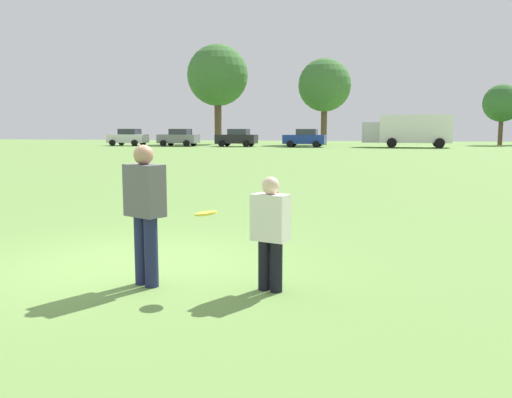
{
  "coord_description": "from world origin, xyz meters",
  "views": [
    {
      "loc": [
        3.25,
        -7.2,
        1.99
      ],
      "look_at": [
        1.77,
        0.48,
        0.94
      ],
      "focal_mm": 37.7,
      "sensor_mm": 36.0,
      "label": 1
    }
  ],
  "objects_px": {
    "player_defender": "(270,228)",
    "parked_car_near_left": "(128,137)",
    "traffic_cone": "(277,199)",
    "parked_car_center": "(237,138)",
    "parked_car_mid_right": "(305,138)",
    "box_truck": "(409,130)",
    "player_thrower": "(145,207)",
    "parked_car_mid_left": "(179,137)",
    "frisbee": "(206,213)"
  },
  "relations": [
    {
      "from": "traffic_cone",
      "to": "parked_car_center",
      "type": "xyz_separation_m",
      "value": [
        -10.54,
        41.54,
        0.69
      ]
    },
    {
      "from": "traffic_cone",
      "to": "player_defender",
      "type": "bearing_deg",
      "value": -82.05
    },
    {
      "from": "frisbee",
      "to": "parked_car_center",
      "type": "relative_size",
      "value": 0.06
    },
    {
      "from": "player_defender",
      "to": "box_truck",
      "type": "relative_size",
      "value": 0.16
    },
    {
      "from": "player_thrower",
      "to": "parked_car_center",
      "type": "xyz_separation_m",
      "value": [
        -9.9,
        48.3,
        -0.08
      ]
    },
    {
      "from": "traffic_cone",
      "to": "parked_car_mid_left",
      "type": "xyz_separation_m",
      "value": [
        -16.78,
        41.34,
        0.69
      ]
    },
    {
      "from": "player_thrower",
      "to": "traffic_cone",
      "type": "height_order",
      "value": "player_thrower"
    },
    {
      "from": "frisbee",
      "to": "box_truck",
      "type": "distance_m",
      "value": 49.57
    },
    {
      "from": "parked_car_near_left",
      "to": "frisbee",
      "type": "bearing_deg",
      "value": -64.84
    },
    {
      "from": "player_defender",
      "to": "parked_car_center",
      "type": "distance_m",
      "value": 49.58
    },
    {
      "from": "player_defender",
      "to": "parked_car_center",
      "type": "xyz_separation_m",
      "value": [
        -11.47,
        48.24,
        0.14
      ]
    },
    {
      "from": "parked_car_mid_left",
      "to": "parked_car_mid_right",
      "type": "xyz_separation_m",
      "value": [
        13.32,
        0.01,
        0.0
      ]
    },
    {
      "from": "parked_car_center",
      "to": "box_truck",
      "type": "bearing_deg",
      "value": 2.32
    },
    {
      "from": "player_defender",
      "to": "parked_car_near_left",
      "type": "bearing_deg",
      "value": 115.97
    },
    {
      "from": "parked_car_center",
      "to": "parked_car_mid_right",
      "type": "height_order",
      "value": "same"
    },
    {
      "from": "frisbee",
      "to": "parked_car_mid_right",
      "type": "relative_size",
      "value": 0.06
    },
    {
      "from": "player_thrower",
      "to": "frisbee",
      "type": "relative_size",
      "value": 6.57
    },
    {
      "from": "traffic_cone",
      "to": "parked_car_mid_right",
      "type": "xyz_separation_m",
      "value": [
        -3.46,
        41.35,
        0.69
      ]
    },
    {
      "from": "frisbee",
      "to": "traffic_cone",
      "type": "height_order",
      "value": "frisbee"
    },
    {
      "from": "parked_car_mid_left",
      "to": "traffic_cone",
      "type": "bearing_deg",
      "value": -67.91
    },
    {
      "from": "frisbee",
      "to": "traffic_cone",
      "type": "distance_m",
      "value": 6.94
    },
    {
      "from": "parked_car_near_left",
      "to": "box_truck",
      "type": "xyz_separation_m",
      "value": [
        29.35,
        0.48,
        0.83
      ]
    },
    {
      "from": "traffic_cone",
      "to": "parked_car_near_left",
      "type": "bearing_deg",
      "value": 118.49
    },
    {
      "from": "player_defender",
      "to": "parked_car_mid_left",
      "type": "xyz_separation_m",
      "value": [
        -17.71,
        48.03,
        0.14
      ]
    },
    {
      "from": "parked_car_near_left",
      "to": "parked_car_mid_left",
      "type": "height_order",
      "value": "same"
    },
    {
      "from": "player_thrower",
      "to": "player_defender",
      "type": "relative_size",
      "value": 1.26
    },
    {
      "from": "traffic_cone",
      "to": "box_truck",
      "type": "distance_m",
      "value": 42.79
    },
    {
      "from": "player_thrower",
      "to": "traffic_cone",
      "type": "distance_m",
      "value": 6.83
    },
    {
      "from": "player_thrower",
      "to": "player_defender",
      "type": "xyz_separation_m",
      "value": [
        1.58,
        0.07,
        -0.22
      ]
    },
    {
      "from": "player_defender",
      "to": "parked_car_mid_right",
      "type": "relative_size",
      "value": 0.33
    },
    {
      "from": "box_truck",
      "to": "player_thrower",
      "type": "bearing_deg",
      "value": -98.51
    },
    {
      "from": "player_thrower",
      "to": "traffic_cone",
      "type": "relative_size",
      "value": 3.71
    },
    {
      "from": "player_thrower",
      "to": "parked_car_mid_left",
      "type": "xyz_separation_m",
      "value": [
        -16.14,
        48.1,
        -0.08
      ]
    },
    {
      "from": "frisbee",
      "to": "box_truck",
      "type": "bearing_deg",
      "value": 82.46
    },
    {
      "from": "parked_car_mid_right",
      "to": "box_truck",
      "type": "relative_size",
      "value": 0.5
    },
    {
      "from": "player_thrower",
      "to": "parked_car_near_left",
      "type": "distance_m",
      "value": 53.28
    },
    {
      "from": "player_thrower",
      "to": "player_defender",
      "type": "distance_m",
      "value": 1.59
    },
    {
      "from": "player_thrower",
      "to": "box_truck",
      "type": "bearing_deg",
      "value": 81.49
    },
    {
      "from": "player_thrower",
      "to": "box_truck",
      "type": "height_order",
      "value": "box_truck"
    },
    {
      "from": "parked_car_mid_left",
      "to": "box_truck",
      "type": "bearing_deg",
      "value": 2.2
    },
    {
      "from": "frisbee",
      "to": "parked_car_mid_right",
      "type": "bearing_deg",
      "value": 94.32
    },
    {
      "from": "box_truck",
      "to": "parked_car_near_left",
      "type": "bearing_deg",
      "value": -179.05
    },
    {
      "from": "frisbee",
      "to": "box_truck",
      "type": "xyz_separation_m",
      "value": [
        6.5,
        49.14,
        0.78
      ]
    },
    {
      "from": "parked_car_mid_right",
      "to": "player_defender",
      "type": "bearing_deg",
      "value": -84.77
    },
    {
      "from": "player_defender",
      "to": "parked_car_center",
      "type": "height_order",
      "value": "parked_car_center"
    },
    {
      "from": "box_truck",
      "to": "frisbee",
      "type": "bearing_deg",
      "value": -97.54
    },
    {
      "from": "parked_car_center",
      "to": "box_truck",
      "type": "distance_m",
      "value": 17.26
    },
    {
      "from": "player_thrower",
      "to": "box_truck",
      "type": "relative_size",
      "value": 0.21
    },
    {
      "from": "parked_car_mid_right",
      "to": "box_truck",
      "type": "height_order",
      "value": "box_truck"
    },
    {
      "from": "frisbee",
      "to": "parked_car_near_left",
      "type": "xyz_separation_m",
      "value": [
        -22.85,
        48.65,
        -0.05
      ]
    }
  ]
}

